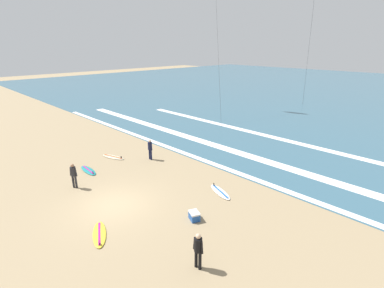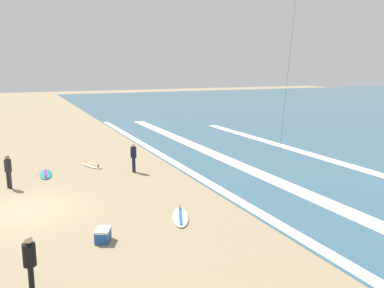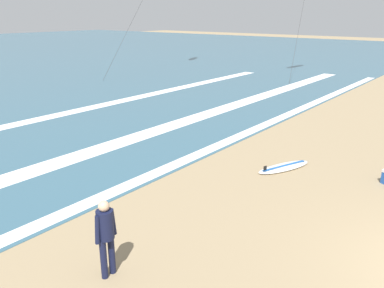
% 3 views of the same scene
% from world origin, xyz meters
% --- Properties ---
extents(wave_foam_shoreline, '(49.31, 0.52, 0.01)m').
position_xyz_m(wave_foam_shoreline, '(0.25, 8.30, 0.01)').
color(wave_foam_shoreline, white).
rests_on(wave_foam_shoreline, ocean_surface).
extents(wave_foam_mid_break, '(48.40, 0.99, 0.01)m').
position_xyz_m(wave_foam_mid_break, '(0.55, 11.53, 0.01)').
color(wave_foam_mid_break, white).
rests_on(wave_foam_mid_break, ocean_surface).
extents(wave_foam_outer_break, '(39.45, 0.85, 0.01)m').
position_xyz_m(wave_foam_outer_break, '(1.79, 17.27, 0.01)').
color(wave_foam_outer_break, white).
rests_on(wave_foam_outer_break, ocean_surface).
extents(surfer_left_far, '(0.51, 0.32, 1.60)m').
position_xyz_m(surfer_left_far, '(-3.99, 5.52, 0.96)').
color(surfer_left_far, '#141938').
rests_on(surfer_left_far, ground).
extents(surfboard_near_water, '(2.18, 1.30, 0.25)m').
position_xyz_m(surfboard_near_water, '(3.23, 5.30, 0.05)').
color(surfboard_near_water, silver).
rests_on(surfboard_near_water, ground).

